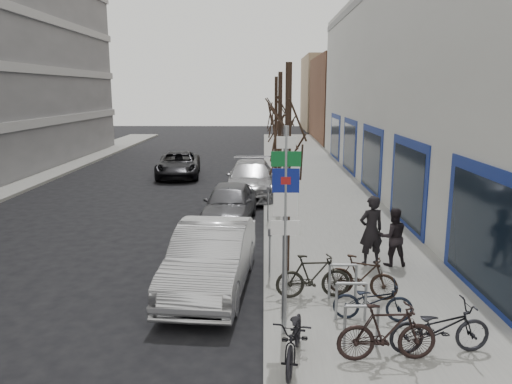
{
  "coord_description": "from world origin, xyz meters",
  "views": [
    {
      "loc": [
        2.0,
        -9.04,
        4.82
      ],
      "look_at": [
        1.78,
        4.78,
        2.0
      ],
      "focal_mm": 35.0,
      "sensor_mm": 36.0,
      "label": 1
    }
  ],
  "objects_px": {
    "bike_mid_curb": "(373,297)",
    "parked_car_front": "(211,258)",
    "highway_sign_pole": "(285,219)",
    "parked_car_back": "(251,179)",
    "lane_car": "(178,164)",
    "tree_mid": "(280,110)",
    "meter_back": "(267,175)",
    "tree_far": "(276,105)",
    "pedestrian_far": "(393,236)",
    "tree_near": "(288,120)",
    "bike_mid_inner": "(313,276)",
    "pedestrian_near": "(371,230)",
    "bike_near_right": "(387,332)",
    "parked_car_mid": "(230,203)",
    "meter_mid": "(268,201)",
    "bike_rack": "(351,297)",
    "bike_near_left": "(295,333)",
    "meter_front": "(270,248)",
    "bike_far_inner": "(362,276)"
  },
  "relations": [
    {
      "from": "bike_mid_curb",
      "to": "parked_car_front",
      "type": "xyz_separation_m",
      "value": [
        -3.54,
        1.95,
        0.16
      ]
    },
    {
      "from": "highway_sign_pole",
      "to": "parked_car_back",
      "type": "relative_size",
      "value": 0.77
    },
    {
      "from": "lane_car",
      "to": "parked_car_back",
      "type": "bearing_deg",
      "value": -56.18
    },
    {
      "from": "tree_mid",
      "to": "lane_car",
      "type": "distance_m",
      "value": 10.95
    },
    {
      "from": "meter_back",
      "to": "parked_car_back",
      "type": "height_order",
      "value": "parked_car_back"
    },
    {
      "from": "tree_far",
      "to": "meter_back",
      "type": "distance_m",
      "value": 4.08
    },
    {
      "from": "tree_far",
      "to": "pedestrian_far",
      "type": "height_order",
      "value": "tree_far"
    },
    {
      "from": "tree_near",
      "to": "bike_mid_inner",
      "type": "xyz_separation_m",
      "value": [
        0.53,
        -1.77,
        -3.43
      ]
    },
    {
      "from": "highway_sign_pole",
      "to": "lane_car",
      "type": "height_order",
      "value": "highway_sign_pole"
    },
    {
      "from": "pedestrian_near",
      "to": "bike_mid_curb",
      "type": "bearing_deg",
      "value": 62.27
    },
    {
      "from": "bike_near_right",
      "to": "parked_car_mid",
      "type": "height_order",
      "value": "parked_car_mid"
    },
    {
      "from": "tree_far",
      "to": "bike_mid_curb",
      "type": "height_order",
      "value": "tree_far"
    },
    {
      "from": "tree_mid",
      "to": "bike_mid_curb",
      "type": "xyz_separation_m",
      "value": [
        1.65,
        -9.4,
        -3.46
      ]
    },
    {
      "from": "meter_mid",
      "to": "parked_car_back",
      "type": "bearing_deg",
      "value": 98.16
    },
    {
      "from": "bike_mid_curb",
      "to": "pedestrian_far",
      "type": "xyz_separation_m",
      "value": [
        1.24,
        3.35,
        0.31
      ]
    },
    {
      "from": "bike_rack",
      "to": "pedestrian_near",
      "type": "height_order",
      "value": "pedestrian_near"
    },
    {
      "from": "pedestrian_far",
      "to": "meter_back",
      "type": "bearing_deg",
      "value": -75.26
    },
    {
      "from": "tree_near",
      "to": "highway_sign_pole",
      "type": "bearing_deg",
      "value": -93.26
    },
    {
      "from": "meter_mid",
      "to": "bike_near_left",
      "type": "xyz_separation_m",
      "value": [
        0.4,
        -9.57,
        -0.22
      ]
    },
    {
      "from": "meter_back",
      "to": "parked_car_front",
      "type": "distance_m",
      "value": 11.54
    },
    {
      "from": "tree_near",
      "to": "pedestrian_far",
      "type": "xyz_separation_m",
      "value": [
        2.89,
        0.45,
        -3.15
      ]
    },
    {
      "from": "pedestrian_near",
      "to": "parked_car_back",
      "type": "bearing_deg",
      "value": -87.03
    },
    {
      "from": "tree_near",
      "to": "lane_car",
      "type": "relative_size",
      "value": 1.09
    },
    {
      "from": "bike_near_left",
      "to": "pedestrian_near",
      "type": "height_order",
      "value": "pedestrian_near"
    },
    {
      "from": "parked_car_mid",
      "to": "parked_car_back",
      "type": "distance_m",
      "value": 4.89
    },
    {
      "from": "meter_front",
      "to": "pedestrian_near",
      "type": "height_order",
      "value": "pedestrian_near"
    },
    {
      "from": "parked_car_mid",
      "to": "bike_near_right",
      "type": "bearing_deg",
      "value": -66.94
    },
    {
      "from": "bike_mid_curb",
      "to": "parked_car_front",
      "type": "relative_size",
      "value": 0.33
    },
    {
      "from": "bike_rack",
      "to": "parked_car_back",
      "type": "relative_size",
      "value": 0.41
    },
    {
      "from": "bike_near_left",
      "to": "bike_mid_curb",
      "type": "relative_size",
      "value": 1.11
    },
    {
      "from": "bike_near_right",
      "to": "tree_near",
      "type": "bearing_deg",
      "value": 15.4
    },
    {
      "from": "lane_car",
      "to": "pedestrian_near",
      "type": "relative_size",
      "value": 2.64
    },
    {
      "from": "meter_mid",
      "to": "bike_rack",
      "type": "bearing_deg",
      "value": -78.2
    },
    {
      "from": "lane_car",
      "to": "pedestrian_far",
      "type": "distance_m",
      "value": 17.09
    },
    {
      "from": "meter_front",
      "to": "bike_near_right",
      "type": "distance_m",
      "value": 4.45
    },
    {
      "from": "bike_near_left",
      "to": "highway_sign_pole",
      "type": "bearing_deg",
      "value": 107.88
    },
    {
      "from": "meter_front",
      "to": "parked_car_front",
      "type": "distance_m",
      "value": 1.51
    },
    {
      "from": "tree_mid",
      "to": "meter_front",
      "type": "xyz_separation_m",
      "value": [
        -0.45,
        -7.0,
        -3.19
      ]
    },
    {
      "from": "tree_far",
      "to": "lane_car",
      "type": "distance_m",
      "value": 6.85
    },
    {
      "from": "tree_near",
      "to": "meter_back",
      "type": "xyz_separation_m",
      "value": [
        -0.45,
        10.5,
        -3.19
      ]
    },
    {
      "from": "bike_near_right",
      "to": "bike_far_inner",
      "type": "height_order",
      "value": "bike_near_right"
    },
    {
      "from": "tree_near",
      "to": "tree_far",
      "type": "distance_m",
      "value": 13.0
    },
    {
      "from": "tree_far",
      "to": "bike_far_inner",
      "type": "bearing_deg",
      "value": -83.59
    },
    {
      "from": "bike_rack",
      "to": "tree_near",
      "type": "relative_size",
      "value": 0.41
    },
    {
      "from": "lane_car",
      "to": "bike_near_left",
      "type": "bearing_deg",
      "value": -80.63
    },
    {
      "from": "tree_mid",
      "to": "pedestrian_near",
      "type": "height_order",
      "value": "tree_mid"
    },
    {
      "from": "tree_far",
      "to": "meter_back",
      "type": "xyz_separation_m",
      "value": [
        -0.45,
        -2.5,
        -3.19
      ]
    },
    {
      "from": "bike_far_inner",
      "to": "parked_car_mid",
      "type": "xyz_separation_m",
      "value": [
        -3.52,
        7.09,
        0.09
      ]
    },
    {
      "from": "bike_near_right",
      "to": "pedestrian_far",
      "type": "relative_size",
      "value": 1.11
    },
    {
      "from": "lane_car",
      "to": "bike_rack",
      "type": "bearing_deg",
      "value": -75.77
    }
  ]
}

